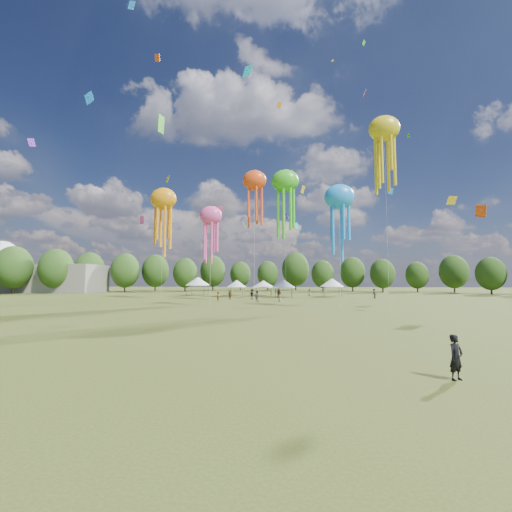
{
  "coord_description": "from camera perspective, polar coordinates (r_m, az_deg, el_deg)",
  "views": [
    {
      "loc": [
        1.87,
        -16.36,
        3.69
      ],
      "look_at": [
        -1.12,
        15.0,
        6.0
      ],
      "focal_mm": 22.79,
      "sensor_mm": 36.0,
      "label": 1
    }
  ],
  "objects": [
    {
      "name": "observer_main",
      "position": [
        14.6,
        31.68,
        -14.9
      ],
      "size": [
        0.72,
        0.64,
        1.65
      ],
      "primitive_type": "imported",
      "rotation": [
        0.0,
        0.0,
        0.52
      ],
      "color": "black",
      "rests_on": "ground"
    },
    {
      "name": "radome",
      "position": [
        130.46,
        -38.1,
        -0.53
      ],
      "size": [
        9.0,
        9.0,
        16.0
      ],
      "color": "white",
      "rests_on": "ground"
    },
    {
      "name": "hangar",
      "position": [
        115.17,
        -34.51,
        -3.3
      ],
      "size": [
        40.0,
        12.0,
        8.0
      ],
      "primitive_type": "cube",
      "color": "gray",
      "rests_on": "ground"
    },
    {
      "name": "spectators_far",
      "position": [
        64.76,
        5.47,
        -6.64
      ],
      "size": [
        29.74,
        20.43,
        1.92
      ],
      "color": "gray",
      "rests_on": "ground"
    },
    {
      "name": "treeline",
      "position": [
        79.14,
        1.29,
        -2.12
      ],
      "size": [
        201.57,
        95.24,
        13.43
      ],
      "color": "#38281C",
      "rests_on": "ground"
    },
    {
      "name": "small_kites",
      "position": [
        63.07,
        4.55,
        20.17
      ],
      "size": [
        79.55,
        58.85,
        45.73
      ],
      "color": "#FC4B16",
      "rests_on": "ground"
    },
    {
      "name": "show_kites",
      "position": [
        57.98,
        3.69,
        11.76
      ],
      "size": [
        46.0,
        20.94,
        32.25
      ],
      "color": "#FC4B16",
      "rests_on": "ground"
    },
    {
      "name": "ground",
      "position": [
        16.88,
        -1.09,
        -16.82
      ],
      "size": [
        300.0,
        300.0,
        0.0
      ],
      "primitive_type": "plane",
      "color": "#384416",
      "rests_on": "ground"
    },
    {
      "name": "festival_tents",
      "position": [
        73.79,
        0.11,
        -4.72
      ],
      "size": [
        36.05,
        10.58,
        4.37
      ],
      "color": "#47474C",
      "rests_on": "ground"
    },
    {
      "name": "spectator_near",
      "position": [
        54.38,
        0.19,
        -7.12
      ],
      "size": [
        1.12,
        1.05,
        1.82
      ],
      "primitive_type": "imported",
      "rotation": [
        0.0,
        0.0,
        2.6
      ],
      "color": "gray",
      "rests_on": "ground"
    }
  ]
}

